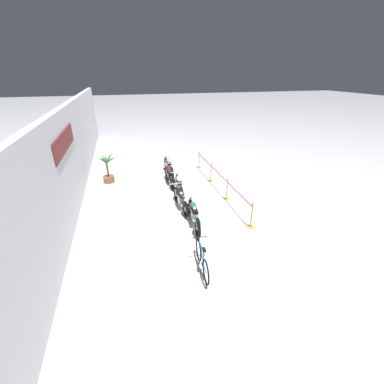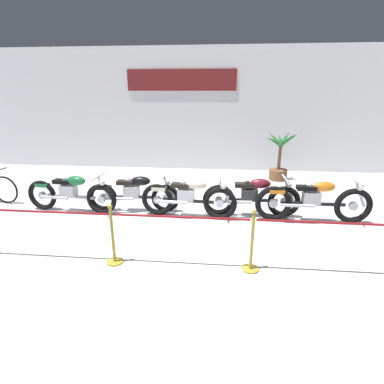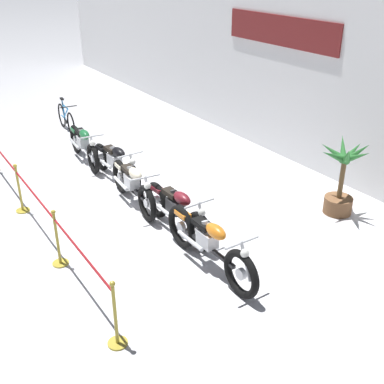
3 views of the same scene
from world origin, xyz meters
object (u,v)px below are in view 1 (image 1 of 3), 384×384
motorcycle_cream_2 (179,186)px  stanchion_far_right (199,162)px  motorcycle_maroon_3 (170,176)px  motorcycle_orange_4 (169,167)px  bicycle (202,260)px  stanchion_mid_left (227,192)px  motorcycle_black_1 (181,199)px  stanchion_far_left (229,188)px  stanchion_mid_right (211,175)px  motorcycle_green_0 (194,215)px  potted_palm_left_of_row (108,169)px

motorcycle_cream_2 → stanchion_far_right: size_ratio=2.08×
motorcycle_maroon_3 → motorcycle_orange_4: (1.31, -0.19, 0.02)m
bicycle → stanchion_mid_left: bearing=-30.8°
motorcycle_black_1 → stanchion_far_left: stanchion_far_left is taller
motorcycle_maroon_3 → stanchion_mid_right: bearing=-95.2°
motorcycle_cream_2 → motorcycle_orange_4: 2.74m
motorcycle_orange_4 → stanchion_mid_left: stanchion_mid_left is taller
motorcycle_green_0 → motorcycle_cream_2: (2.79, -0.04, 0.00)m
bicycle → motorcycle_maroon_3: bearing=-2.5°
motorcycle_orange_4 → potted_palm_left_of_row: 3.34m
bicycle → motorcycle_cream_2: bearing=-5.3°
potted_palm_left_of_row → stanchion_mid_right: 5.56m
motorcycle_green_0 → motorcycle_maroon_3: size_ratio=1.03×
motorcycle_orange_4 → stanchion_mid_right: size_ratio=2.36×
motorcycle_orange_4 → motorcycle_black_1: bearing=176.8°
motorcycle_black_1 → bicycle: size_ratio=1.26×
motorcycle_black_1 → stanchion_far_left: size_ratio=0.31×
motorcycle_black_1 → potted_palm_left_of_row: bearing=38.5°
potted_palm_left_of_row → stanchion_mid_left: size_ratio=1.56×
motorcycle_cream_2 → stanchion_far_right: bearing=-30.3°
motorcycle_maroon_3 → bicycle: 6.70m
motorcycle_green_0 → motorcycle_cream_2: bearing=-0.9°
motorcycle_cream_2 → stanchion_mid_right: bearing=-59.0°
stanchion_mid_right → motorcycle_maroon_3: bearing=84.8°
stanchion_far_left → stanchion_far_right: same height
motorcycle_maroon_3 → motorcycle_cream_2: bearing=-172.1°
motorcycle_black_1 → stanchion_far_right: bearing=-25.3°
stanchion_far_right → potted_palm_left_of_row: bearing=99.5°
motorcycle_green_0 → potted_palm_left_of_row: size_ratio=1.38×
stanchion_mid_right → stanchion_far_right: same height
motorcycle_green_0 → stanchion_mid_right: (4.01, -2.08, -0.11)m
motorcycle_orange_4 → stanchion_far_right: stanchion_far_right is taller
motorcycle_green_0 → stanchion_far_left: stanchion_far_left is taller
motorcycle_green_0 → bicycle: bearing=169.8°
motorcycle_maroon_3 → stanchion_far_left: 3.50m
stanchion_far_left → stanchion_mid_left: same height
motorcycle_maroon_3 → bicycle: size_ratio=1.27×
bicycle → potted_palm_left_of_row: (7.85, 2.85, 0.34)m
stanchion_far_left → stanchion_mid_right: same height
motorcycle_black_1 → stanchion_mid_left: (0.29, -2.27, -0.10)m
motorcycle_black_1 → stanchion_mid_right: size_ratio=2.07×
potted_palm_left_of_row → stanchion_mid_right: size_ratio=1.56×
motorcycle_green_0 → bicycle: bicycle is taller
motorcycle_cream_2 → potted_palm_left_of_row: 4.23m
potted_palm_left_of_row → bicycle: bearing=-160.1°
stanchion_mid_left → stanchion_far_right: same height
motorcycle_green_0 → motorcycle_maroon_3: (4.21, 0.15, -0.00)m
bicycle → stanchion_far_left: 4.75m
stanchion_mid_left → stanchion_mid_right: size_ratio=1.00×
motorcycle_green_0 → stanchion_far_right: size_ratio=2.16×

